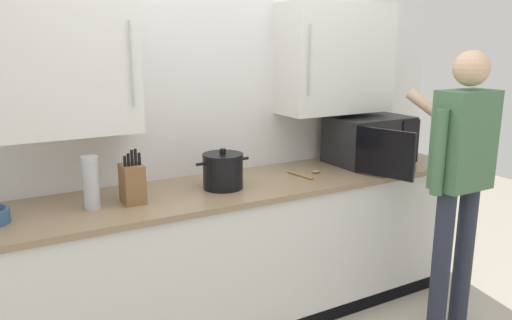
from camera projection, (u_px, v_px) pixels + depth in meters
back_wall_tiled at (206, 90)px, 3.13m from camera, size 3.81×0.44×2.77m
counter_unit at (231, 256)px, 3.08m from camera, size 3.35×0.68×0.90m
microwave_oven at (367, 140)px, 3.50m from camera, size 0.57×0.77×0.33m
stock_pot at (223, 171)px, 2.90m from camera, size 0.33×0.24×0.24m
wooden_spoon at (308, 173)px, 3.22m from camera, size 0.20×0.23×0.02m
thermos_flask at (91, 183)px, 2.53m from camera, size 0.09×0.09×0.28m
knife_block at (132, 183)px, 2.64m from camera, size 0.11×0.15×0.30m
person_figure at (460, 170)px, 2.87m from camera, size 0.44×0.58×1.70m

